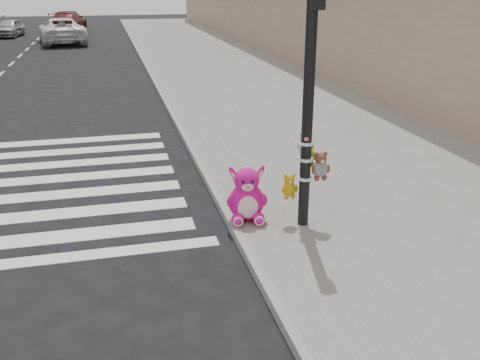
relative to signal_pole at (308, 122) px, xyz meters
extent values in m
plane|color=black|center=(-2.62, -1.82, -1.75)|extent=(120.00, 120.00, 0.00)
cube|color=slate|center=(2.38, 8.18, -1.68)|extent=(7.00, 80.00, 0.14)
cube|color=gray|center=(-1.07, 8.18, -1.68)|extent=(0.12, 80.00, 0.15)
cylinder|color=black|center=(-0.02, -0.02, 0.39)|extent=(0.16, 0.16, 4.00)
cylinder|color=white|center=(-0.02, -0.02, -0.86)|extent=(0.22, 0.22, 0.04)
cylinder|color=white|center=(-0.02, -0.02, -0.56)|extent=(0.22, 0.22, 0.04)
cylinder|color=white|center=(-0.02, -0.02, -0.31)|extent=(0.22, 0.22, 0.04)
ellipsoid|color=#D6128E|center=(-1.02, 0.16, -1.52)|extent=(0.23, 0.33, 0.16)
ellipsoid|color=#D6128E|center=(-0.70, 0.11, -1.52)|extent=(0.23, 0.33, 0.16)
ellipsoid|color=#D6128E|center=(-0.82, 0.38, -1.32)|extent=(0.64, 0.57, 0.57)
ellipsoid|color=#F9BFD1|center=(-0.85, 0.19, -1.34)|extent=(0.33, 0.16, 0.38)
sphere|color=#D6128E|center=(-0.82, 0.38, -0.96)|extent=(0.45, 0.45, 0.40)
ellipsoid|color=#D6128E|center=(-0.99, 0.43, -0.90)|extent=(0.28, 0.12, 0.40)
ellipsoid|color=#D6128E|center=(-0.64, 0.37, -0.90)|extent=(0.28, 0.12, 0.40)
imported|color=white|center=(-5.29, 28.66, -0.97)|extent=(3.31, 5.90, 1.56)
imported|color=#5B1A1B|center=(-5.37, 37.95, -0.99)|extent=(2.79, 5.46, 1.52)
imported|color=#AEAEB3|center=(-9.12, 33.93, -1.14)|extent=(1.91, 3.73, 1.22)
camera|label=1|loc=(-2.77, -7.10, 1.93)|focal=40.00mm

